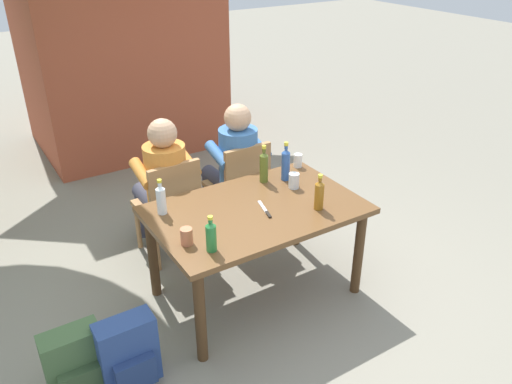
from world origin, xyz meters
TOP-DOWN VIEW (x-y plane):
  - ground_plane at (0.00, 0.00)m, footprint 24.00×24.00m
  - dining_table at (0.00, 0.00)m, footprint 1.43×0.92m
  - chair_far_left at (-0.32, 0.76)m, footprint 0.45×0.45m
  - chair_far_right at (0.32, 0.76)m, footprint 0.44×0.44m
  - person_in_white_shirt at (-0.32, 0.87)m, footprint 0.47×0.62m
  - person_in_plaid_shirt at (0.32, 0.87)m, footprint 0.47×0.62m
  - bottle_olive at (0.26, 0.31)m, footprint 0.06×0.06m
  - bottle_blue at (0.42, 0.25)m, footprint 0.06×0.06m
  - bottle_amber at (0.35, -0.24)m, footprint 0.06×0.06m
  - bottle_green at (-0.49, -0.29)m, footprint 0.06×0.06m
  - bottle_clear at (-0.57, 0.27)m, footprint 0.06×0.06m
  - cup_white at (0.63, 0.38)m, footprint 0.07×0.07m
  - cup_glass at (0.39, 0.10)m, footprint 0.08×0.08m
  - cup_terracotta at (-0.59, -0.16)m, footprint 0.07×0.07m
  - table_knife at (0.03, -0.07)m, footprint 0.08×0.24m
  - backpack_by_near_side at (-1.36, -0.20)m, footprint 0.33×0.22m
  - backpack_by_far_side at (-1.07, -0.32)m, footprint 0.34×0.22m
  - brick_kiosk at (0.25, 3.40)m, footprint 2.35×1.86m

SIDE VIEW (x-z plane):
  - ground_plane at x=0.00m, z-range 0.00..0.00m
  - backpack_by_near_side at x=-1.36m, z-range -0.01..0.41m
  - backpack_by_far_side at x=-1.07m, z-range -0.01..0.45m
  - chair_far_left at x=-0.32m, z-range 0.05..0.92m
  - chair_far_right at x=0.32m, z-range 0.05..0.92m
  - dining_table at x=0.00m, z-range 0.27..0.99m
  - person_in_white_shirt at x=-0.32m, z-range 0.07..1.25m
  - person_in_plaid_shirt at x=0.32m, z-range 0.07..1.25m
  - table_knife at x=0.03m, z-range 0.72..0.73m
  - cup_white at x=0.63m, z-range 0.72..0.83m
  - cup_terracotta at x=-0.59m, z-range 0.72..0.83m
  - cup_glass at x=0.39m, z-range 0.72..0.84m
  - bottle_green at x=-0.49m, z-range 0.71..0.94m
  - bottle_clear at x=-0.57m, z-range 0.71..0.96m
  - bottle_amber at x=0.35m, z-range 0.71..0.96m
  - bottle_olive at x=0.26m, z-range 0.70..0.99m
  - bottle_blue at x=0.42m, z-range 0.70..1.00m
  - brick_kiosk at x=0.25m, z-range 0.07..2.92m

